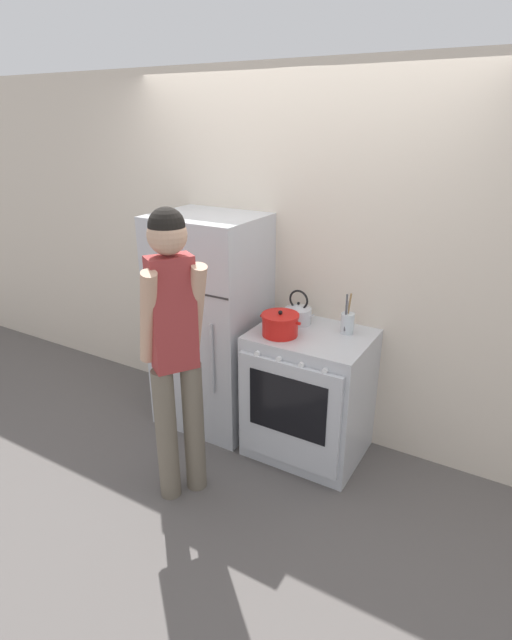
{
  "coord_description": "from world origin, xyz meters",
  "views": [
    {
      "loc": [
        1.49,
        -3.06,
        2.21
      ],
      "look_at": [
        -0.04,
        -0.45,
        0.98
      ],
      "focal_mm": 28.0,
      "sensor_mm": 36.0,
      "label": 1
    }
  ],
  "objects_px": {
    "utensil_jar": "(347,322)",
    "tea_kettle": "(298,313)",
    "refrigerator": "(211,324)",
    "person": "(175,344)",
    "stove_range": "(308,394)",
    "dutch_oven_pot": "(280,324)"
  },
  "relations": [
    {
      "from": "refrigerator",
      "to": "stove_range",
      "type": "height_order",
      "value": "refrigerator"
    },
    {
      "from": "person",
      "to": "dutch_oven_pot",
      "type": "bearing_deg",
      "value": 6.23
    },
    {
      "from": "refrigerator",
      "to": "dutch_oven_pot",
      "type": "bearing_deg",
      "value": -10.75
    },
    {
      "from": "dutch_oven_pot",
      "to": "utensil_jar",
      "type": "xyz_separation_m",
      "value": [
        0.36,
        0.25,
        0.0
      ]
    },
    {
      "from": "refrigerator",
      "to": "tea_kettle",
      "type": "height_order",
      "value": "refrigerator"
    },
    {
      "from": "tea_kettle",
      "to": "person",
      "type": "bearing_deg",
      "value": -110.63
    },
    {
      "from": "tea_kettle",
      "to": "utensil_jar",
      "type": "bearing_deg",
      "value": 0.9
    },
    {
      "from": "stove_range",
      "to": "person",
      "type": "bearing_deg",
      "value": -123.43
    },
    {
      "from": "tea_kettle",
      "to": "utensil_jar",
      "type": "xyz_separation_m",
      "value": [
        0.35,
        0.01,
        0.0
      ]
    },
    {
      "from": "stove_range",
      "to": "dutch_oven_pot",
      "type": "bearing_deg",
      "value": -151.22
    },
    {
      "from": "tea_kettle",
      "to": "refrigerator",
      "type": "bearing_deg",
      "value": -169.45
    },
    {
      "from": "utensil_jar",
      "to": "tea_kettle",
      "type": "bearing_deg",
      "value": -179.1
    },
    {
      "from": "refrigerator",
      "to": "person",
      "type": "distance_m",
      "value": 0.87
    },
    {
      "from": "utensil_jar",
      "to": "person",
      "type": "height_order",
      "value": "person"
    },
    {
      "from": "refrigerator",
      "to": "dutch_oven_pot",
      "type": "xyz_separation_m",
      "value": [
        0.64,
        -0.12,
        0.18
      ]
    },
    {
      "from": "stove_range",
      "to": "tea_kettle",
      "type": "xyz_separation_m",
      "value": [
        -0.16,
        0.15,
        0.51
      ]
    },
    {
      "from": "refrigerator",
      "to": "person",
      "type": "xyz_separation_m",
      "value": [
        0.31,
        -0.78,
        0.22
      ]
    },
    {
      "from": "tea_kettle",
      "to": "person",
      "type": "height_order",
      "value": "person"
    },
    {
      "from": "stove_range",
      "to": "utensil_jar",
      "type": "bearing_deg",
      "value": 38.73
    },
    {
      "from": "tea_kettle",
      "to": "utensil_jar",
      "type": "height_order",
      "value": "utensil_jar"
    },
    {
      "from": "stove_range",
      "to": "utensil_jar",
      "type": "distance_m",
      "value": 0.57
    },
    {
      "from": "dutch_oven_pot",
      "to": "utensil_jar",
      "type": "relative_size",
      "value": 1.04
    }
  ]
}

